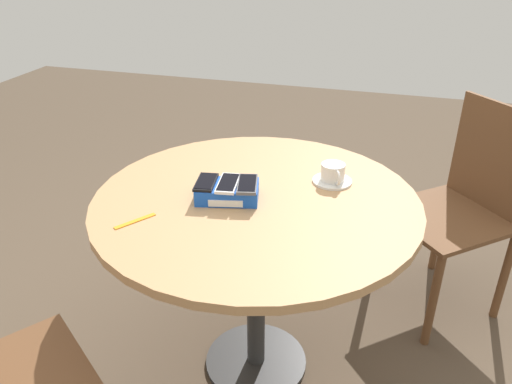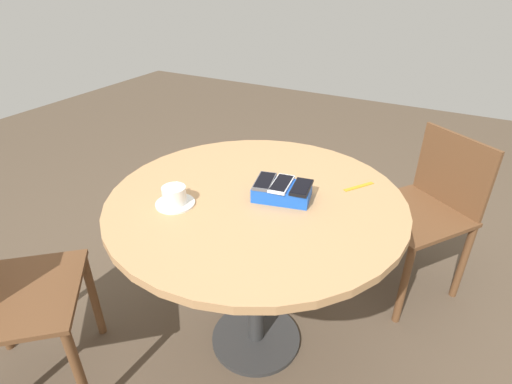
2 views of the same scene
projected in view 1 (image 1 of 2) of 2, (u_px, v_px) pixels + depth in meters
The scene contains 10 objects.
ground_plane at pixel (256, 362), 2.05m from camera, with size 8.00×8.00×0.00m, color brown.
round_table at pixel (256, 223), 1.73m from camera, with size 1.10×1.10×0.77m.
phone_box at pixel (227, 192), 1.66m from camera, with size 0.23×0.17×0.05m.
phone_black at pixel (206, 182), 1.65m from camera, with size 0.08×0.14×0.01m.
phone_white at pixel (228, 183), 1.64m from camera, with size 0.08×0.15×0.01m.
phone_gray at pixel (247, 184), 1.64m from camera, with size 0.09×0.15×0.01m.
saucer at pixel (332, 181), 1.78m from camera, with size 0.14×0.14×0.01m, color silver.
coffee_cup at pixel (333, 172), 1.76m from camera, with size 0.09×0.11×0.06m.
lanyard_strap at pixel (135, 221), 1.54m from camera, with size 0.14×0.02×0.00m, color orange.
chair_far_side at pixel (460, 207), 2.18m from camera, with size 0.63×0.63×0.94m.
Camera 1 is at (0.42, -1.42, 1.58)m, focal length 35.00 mm.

